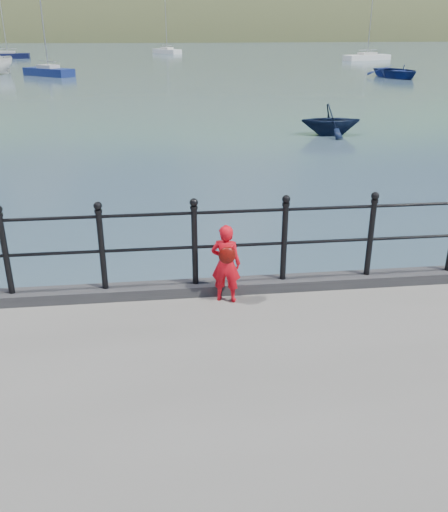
{
  "coord_description": "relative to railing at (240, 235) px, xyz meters",
  "views": [
    {
      "loc": [
        -1.0,
        -6.74,
        4.37
      ],
      "look_at": [
        -0.22,
        -0.2,
        1.55
      ],
      "focal_mm": 38.0,
      "sensor_mm": 36.0,
      "label": 1
    }
  ],
  "objects": [
    {
      "name": "railing",
      "position": [
        0.0,
        0.0,
        0.0
      ],
      "size": [
        18.11,
        0.11,
        1.2
      ],
      "color": "black",
      "rests_on": "kerb"
    },
    {
      "name": "launch_navy",
      "position": [
        6.31,
        16.15,
        -1.16
      ],
      "size": [
        2.65,
        2.33,
        1.32
      ],
      "primitive_type": "imported",
      "rotation": [
        0.0,
        0.0,
        1.5
      ],
      "color": "black",
      "rests_on": "ground"
    },
    {
      "name": "sailboat_left",
      "position": [
        -21.65,
        77.85,
        -1.49
      ],
      "size": [
        5.99,
        2.35,
        8.34
      ],
      "rotation": [
        0.0,
        0.0,
        0.09
      ],
      "color": "black",
      "rests_on": "ground"
    },
    {
      "name": "launch_blue",
      "position": [
        20.42,
        42.14,
        -1.26
      ],
      "size": [
        4.88,
        6.09,
        1.13
      ],
      "primitive_type": "imported",
      "rotation": [
        0.0,
        0.0,
        0.2
      ],
      "color": "navy",
      "rests_on": "ground"
    },
    {
      "name": "far_shore",
      "position": [
        38.34,
        239.56,
        -24.39
      ],
      "size": [
        830.0,
        200.0,
        156.0
      ],
      "color": "#333A21",
      "rests_on": "ground"
    },
    {
      "name": "ground",
      "position": [
        -0.0,
        0.15,
        -1.82
      ],
      "size": [
        600.0,
        600.0,
        0.0
      ],
      "primitive_type": "plane",
      "color": "#2D4251",
      "rests_on": "ground"
    },
    {
      "name": "child",
      "position": [
        -0.22,
        -0.26,
        -0.29
      ],
      "size": [
        0.44,
        0.36,
        1.06
      ],
      "rotation": [
        0.0,
        0.0,
        2.84
      ],
      "color": "red",
      "rests_on": "quay"
    },
    {
      "name": "sailboat_deep",
      "position": [
        1.02,
        89.62,
        -1.48
      ],
      "size": [
        4.78,
        5.72,
        8.62
      ],
      "rotation": [
        0.0,
        0.0,
        -0.95
      ],
      "color": "white",
      "rests_on": "ground"
    },
    {
      "name": "sailboat_port",
      "position": [
        -10.86,
        47.84,
        -1.48
      ],
      "size": [
        5.15,
        4.74,
        7.81
      ],
      "rotation": [
        0.0,
        0.0,
        -0.71
      ],
      "color": "navy",
      "rests_on": "ground"
    },
    {
      "name": "kerb",
      "position": [
        -0.0,
        -0.0,
        -0.75
      ],
      "size": [
        60.0,
        0.3,
        0.15
      ],
      "primitive_type": "cube",
      "color": "#28282B",
      "rests_on": "quay"
    },
    {
      "name": "sailboat_far",
      "position": [
        27.33,
        67.97,
        -1.48
      ],
      "size": [
        7.05,
        4.25,
        9.71
      ],
      "rotation": [
        0.0,
        0.0,
        0.38
      ],
      "color": "white",
      "rests_on": "ground"
    }
  ]
}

